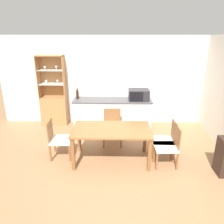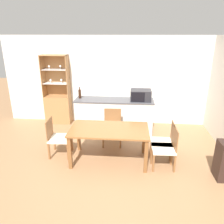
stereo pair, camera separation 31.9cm
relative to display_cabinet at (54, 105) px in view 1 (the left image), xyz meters
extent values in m
plane|color=#936B47|center=(1.82, -2.44, -0.59)|extent=(18.00, 18.00, 0.00)
cube|color=silver|center=(1.82, 0.19, 0.69)|extent=(6.80, 0.06, 2.55)
cube|color=silver|center=(1.74, -0.51, -0.14)|extent=(2.07, 0.55, 0.89)
cube|color=#4C4C51|center=(1.74, -0.51, 0.32)|extent=(2.10, 0.58, 0.03)
cube|color=#A37042|center=(0.00, -0.01, -0.17)|extent=(0.76, 0.35, 0.83)
cube|color=#A37042|center=(0.00, 0.16, 0.84)|extent=(0.76, 0.02, 1.20)
cube|color=#A37042|center=(-0.37, -0.01, 0.84)|extent=(0.02, 0.35, 1.20)
cube|color=#A37042|center=(0.37, -0.01, 0.84)|extent=(0.02, 0.35, 1.20)
cube|color=#A37042|center=(0.00, -0.01, 1.43)|extent=(0.76, 0.35, 0.02)
cube|color=white|center=(0.00, -0.01, 0.64)|extent=(0.71, 0.30, 0.01)
cube|color=white|center=(0.00, -0.01, 1.03)|extent=(0.71, 0.30, 0.01)
cylinder|color=white|center=(-0.15, -0.03, 0.65)|extent=(0.04, 0.04, 0.01)
cylinder|color=white|center=(-0.15, -0.03, 0.68)|extent=(0.01, 0.01, 0.06)
sphere|color=white|center=(-0.15, -0.03, 0.73)|extent=(0.06, 0.06, 0.06)
cylinder|color=white|center=(-0.15, -0.04, 1.04)|extent=(0.04, 0.04, 0.01)
cylinder|color=white|center=(-0.15, -0.04, 1.07)|extent=(0.01, 0.01, 0.06)
sphere|color=white|center=(-0.15, -0.04, 1.12)|extent=(0.06, 0.06, 0.06)
cylinder|color=white|center=(0.15, 0.02, 0.65)|extent=(0.04, 0.04, 0.01)
cylinder|color=white|center=(0.15, 0.02, 0.68)|extent=(0.01, 0.01, 0.06)
sphere|color=white|center=(0.15, 0.02, 0.73)|extent=(0.06, 0.06, 0.06)
cylinder|color=white|center=(0.15, 0.02, 1.04)|extent=(0.04, 0.04, 0.01)
cylinder|color=white|center=(0.15, 0.02, 1.07)|extent=(0.01, 0.01, 0.06)
sphere|color=white|center=(0.15, 0.02, 1.12)|extent=(0.06, 0.06, 0.06)
cube|color=brown|center=(1.75, -2.00, 0.13)|extent=(1.62, 0.88, 0.04)
cube|color=brown|center=(1.00, -2.38, -0.23)|extent=(0.07, 0.07, 0.70)
cube|color=brown|center=(2.50, -2.38, -0.23)|extent=(0.07, 0.07, 0.70)
cube|color=brown|center=(1.00, -1.63, -0.23)|extent=(0.07, 0.07, 0.70)
cube|color=brown|center=(2.50, -1.63, -0.23)|extent=(0.07, 0.07, 0.70)
cube|color=beige|center=(0.64, -1.87, -0.19)|extent=(0.47, 0.47, 0.05)
cube|color=brown|center=(0.43, -1.88, 0.05)|extent=(0.04, 0.42, 0.43)
cube|color=brown|center=(0.84, -1.66, -0.40)|extent=(0.04, 0.04, 0.38)
cube|color=brown|center=(0.86, -2.07, -0.40)|extent=(0.04, 0.04, 0.38)
cube|color=brown|center=(0.43, -1.68, -0.40)|extent=(0.04, 0.04, 0.38)
cube|color=brown|center=(0.45, -2.09, -0.40)|extent=(0.04, 0.04, 0.38)
cube|color=beige|center=(1.75, -1.27, -0.19)|extent=(0.47, 0.47, 0.05)
cube|color=brown|center=(1.74, -1.05, 0.05)|extent=(0.42, 0.03, 0.43)
cube|color=brown|center=(1.97, -1.47, -0.40)|extent=(0.04, 0.04, 0.38)
cube|color=brown|center=(1.55, -1.48, -0.40)|extent=(0.04, 0.04, 0.38)
cube|color=brown|center=(1.95, -1.06, -0.40)|extent=(0.04, 0.04, 0.38)
cube|color=brown|center=(1.54, -1.07, -0.40)|extent=(0.04, 0.04, 0.38)
cube|color=beige|center=(2.86, -1.87, -0.19)|extent=(0.46, 0.46, 0.05)
cube|color=brown|center=(3.08, -1.88, 0.05)|extent=(0.03, 0.42, 0.43)
cube|color=brown|center=(2.65, -2.07, -0.40)|extent=(0.04, 0.04, 0.38)
cube|color=brown|center=(2.66, -1.66, -0.40)|extent=(0.04, 0.04, 0.38)
cube|color=brown|center=(3.06, -2.08, -0.40)|extent=(0.04, 0.04, 0.38)
cube|color=brown|center=(3.07, -1.67, -0.40)|extent=(0.04, 0.04, 0.38)
cube|color=beige|center=(2.86, -2.14, -0.19)|extent=(0.47, 0.47, 0.05)
cube|color=brown|center=(3.08, -2.13, 0.05)|extent=(0.03, 0.42, 0.43)
cube|color=brown|center=(2.66, -2.35, -0.40)|extent=(0.04, 0.04, 0.38)
cube|color=brown|center=(2.65, -1.94, -0.40)|extent=(0.04, 0.04, 0.38)
cube|color=brown|center=(3.07, -2.33, -0.40)|extent=(0.04, 0.04, 0.38)
cube|color=brown|center=(3.06, -1.92, -0.40)|extent=(0.04, 0.04, 0.38)
cube|color=#232328|center=(2.44, -0.52, 0.48)|extent=(0.54, 0.40, 0.29)
cube|color=black|center=(2.36, -0.73, 0.48)|extent=(0.34, 0.01, 0.25)
cylinder|color=black|center=(0.80, -0.46, 0.45)|extent=(0.07, 0.07, 0.24)
cylinder|color=black|center=(0.80, -0.46, 0.61)|extent=(0.03, 0.03, 0.07)
camera|label=1|loc=(1.85, -6.11, 2.02)|focal=35.00mm
camera|label=2|loc=(2.17, -6.10, 2.02)|focal=35.00mm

